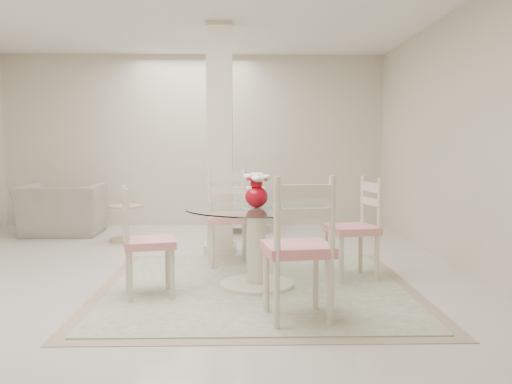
{
  "coord_description": "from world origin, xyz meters",
  "views": [
    {
      "loc": [
        0.78,
        -5.16,
        1.29
      ],
      "look_at": [
        0.9,
        -0.17,
        0.85
      ],
      "focal_mm": 38.0,
      "sensor_mm": 36.0,
      "label": 1
    }
  ],
  "objects_px": {
    "recliner_taupe": "(62,210)",
    "dining_chair_south": "(300,238)",
    "dining_table": "(257,247)",
    "side_table": "(126,225)",
    "dining_chair_west": "(141,234)",
    "dining_chair_north": "(228,209)",
    "dining_chair_east": "(359,220)",
    "armchair_white": "(240,208)",
    "column": "(220,139)",
    "red_vase": "(257,190)"
  },
  "relations": [
    {
      "from": "recliner_taupe",
      "to": "dining_chair_south",
      "type": "bearing_deg",
      "value": 125.72
    },
    {
      "from": "dining_table",
      "to": "recliner_taupe",
      "type": "relative_size",
      "value": 1.14
    },
    {
      "from": "dining_chair_south",
      "to": "side_table",
      "type": "height_order",
      "value": "dining_chair_south"
    },
    {
      "from": "dining_table",
      "to": "side_table",
      "type": "height_order",
      "value": "dining_table"
    },
    {
      "from": "dining_chair_west",
      "to": "side_table",
      "type": "distance_m",
      "value": 2.82
    },
    {
      "from": "dining_table",
      "to": "dining_chair_north",
      "type": "bearing_deg",
      "value": 106.02
    },
    {
      "from": "dining_chair_south",
      "to": "dining_table",
      "type": "bearing_deg",
      "value": -81.87
    },
    {
      "from": "dining_chair_east",
      "to": "dining_chair_north",
      "type": "relative_size",
      "value": 0.95
    },
    {
      "from": "dining_chair_west",
      "to": "recliner_taupe",
      "type": "distance_m",
      "value": 3.7
    },
    {
      "from": "dining_table",
      "to": "dining_chair_west",
      "type": "relative_size",
      "value": 1.22
    },
    {
      "from": "dining_chair_east",
      "to": "dining_chair_south",
      "type": "xyz_separation_m",
      "value": [
        -0.69,
        -1.28,
        0.05
      ]
    },
    {
      "from": "dining_chair_west",
      "to": "armchair_white",
      "type": "xyz_separation_m",
      "value": [
        0.8,
        3.59,
        -0.2
      ]
    },
    {
      "from": "dining_table",
      "to": "column",
      "type": "bearing_deg",
      "value": 103.28
    },
    {
      "from": "red_vase",
      "to": "recliner_taupe",
      "type": "distance_m",
      "value": 4.06
    },
    {
      "from": "recliner_taupe",
      "to": "side_table",
      "type": "bearing_deg",
      "value": 150.61
    },
    {
      "from": "dining_chair_west",
      "to": "side_table",
      "type": "relative_size",
      "value": 2.15
    },
    {
      "from": "red_vase",
      "to": "side_table",
      "type": "distance_m",
      "value": 3.02
    },
    {
      "from": "dining_chair_west",
      "to": "armchair_white",
      "type": "bearing_deg",
      "value": -27.06
    },
    {
      "from": "column",
      "to": "dining_chair_east",
      "type": "distance_m",
      "value": 2.1
    },
    {
      "from": "dining_table",
      "to": "dining_chair_west",
      "type": "height_order",
      "value": "dining_chair_west"
    },
    {
      "from": "dining_table",
      "to": "recliner_taupe",
      "type": "height_order",
      "value": "dining_table"
    },
    {
      "from": "dining_chair_north",
      "to": "dining_chair_south",
      "type": "distance_m",
      "value": 2.05
    },
    {
      "from": "dining_chair_east",
      "to": "dining_chair_south",
      "type": "bearing_deg",
      "value": -41.32
    },
    {
      "from": "dining_table",
      "to": "dining_chair_west",
      "type": "bearing_deg",
      "value": -163.37
    },
    {
      "from": "dining_chair_north",
      "to": "dining_chair_south",
      "type": "relative_size",
      "value": 0.96
    },
    {
      "from": "dining_chair_north",
      "to": "column",
      "type": "bearing_deg",
      "value": 93.21
    },
    {
      "from": "dining_chair_east",
      "to": "recliner_taupe",
      "type": "relative_size",
      "value": 0.97
    },
    {
      "from": "column",
      "to": "red_vase",
      "type": "bearing_deg",
      "value": -76.69
    },
    {
      "from": "dining_chair_east",
      "to": "side_table",
      "type": "height_order",
      "value": "dining_chair_east"
    },
    {
      "from": "armchair_white",
      "to": "side_table",
      "type": "height_order",
      "value": "armchair_white"
    },
    {
      "from": "side_table",
      "to": "dining_chair_south",
      "type": "bearing_deg",
      "value": -59.99
    },
    {
      "from": "dining_chair_west",
      "to": "side_table",
      "type": "xyz_separation_m",
      "value": [
        -0.71,
        2.71,
        -0.32
      ]
    },
    {
      "from": "dining_table",
      "to": "dining_chair_east",
      "type": "distance_m",
      "value": 1.04
    },
    {
      "from": "column",
      "to": "dining_chair_south",
      "type": "xyz_separation_m",
      "value": [
        0.68,
        -2.66,
        -0.73
      ]
    },
    {
      "from": "armchair_white",
      "to": "dining_chair_north",
      "type": "bearing_deg",
      "value": 86.7
    },
    {
      "from": "dining_chair_south",
      "to": "side_table",
      "type": "distance_m",
      "value": 3.95
    },
    {
      "from": "dining_chair_east",
      "to": "dining_chair_west",
      "type": "relative_size",
      "value": 1.05
    },
    {
      "from": "red_vase",
      "to": "armchair_white",
      "type": "bearing_deg",
      "value": 92.96
    },
    {
      "from": "column",
      "to": "dining_chair_west",
      "type": "xyz_separation_m",
      "value": [
        -0.58,
        -1.97,
        -0.81
      ]
    },
    {
      "from": "dining_chair_north",
      "to": "armchair_white",
      "type": "distance_m",
      "value": 2.33
    },
    {
      "from": "red_vase",
      "to": "dining_chair_south",
      "type": "distance_m",
      "value": 1.06
    },
    {
      "from": "dining_table",
      "to": "armchair_white",
      "type": "xyz_separation_m",
      "value": [
        -0.17,
        3.3,
        -0.03
      ]
    },
    {
      "from": "column",
      "to": "side_table",
      "type": "relative_size",
      "value": 5.61
    },
    {
      "from": "dining_chair_west",
      "to": "recliner_taupe",
      "type": "xyz_separation_m",
      "value": [
        -1.74,
        3.26,
        -0.18
      ]
    },
    {
      "from": "armchair_white",
      "to": "side_table",
      "type": "xyz_separation_m",
      "value": [
        -1.51,
        -0.88,
        -0.12
      ]
    },
    {
      "from": "recliner_taupe",
      "to": "armchair_white",
      "type": "xyz_separation_m",
      "value": [
        2.55,
        0.33,
        -0.02
      ]
    },
    {
      "from": "dining_table",
      "to": "dining_chair_north",
      "type": "distance_m",
      "value": 1.05
    },
    {
      "from": "dining_chair_north",
      "to": "dining_chair_west",
      "type": "bearing_deg",
      "value": -124.59
    },
    {
      "from": "red_vase",
      "to": "dining_chair_east",
      "type": "bearing_deg",
      "value": 16.55
    },
    {
      "from": "dining_chair_south",
      "to": "armchair_white",
      "type": "height_order",
      "value": "dining_chair_south"
    }
  ]
}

